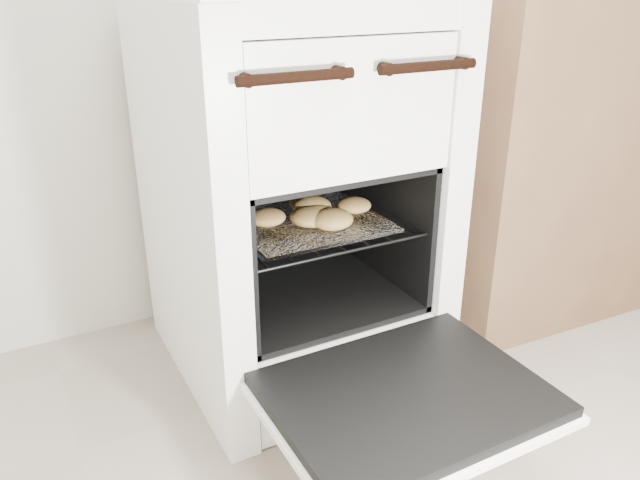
{
  "coord_description": "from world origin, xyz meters",
  "views": [
    {
      "loc": [
        -0.71,
        -0.19,
        0.99
      ],
      "look_at": [
        -0.07,
        1.01,
        0.41
      ],
      "focal_mm": 35.0,
      "sensor_mm": 36.0,
      "label": 1
    }
  ],
  "objects": [
    {
      "name": "baked_rolls",
      "position": [
        -0.06,
        1.06,
        0.46
      ],
      "size": [
        0.32,
        0.25,
        0.05
      ],
      "color": "tan",
      "rests_on": "foil_sheet"
    },
    {
      "name": "oven_door",
      "position": [
        -0.07,
        0.64,
        0.21
      ],
      "size": [
        0.55,
        0.43,
        0.04
      ],
      "color": "black",
      "rests_on": "stove"
    },
    {
      "name": "oven_rack",
      "position": [
        -0.07,
        1.09,
        0.43
      ],
      "size": [
        0.45,
        0.43,
        0.01
      ],
      "color": "black",
      "rests_on": "stove"
    },
    {
      "name": "foil_sheet",
      "position": [
        -0.07,
        1.07,
        0.43
      ],
      "size": [
        0.35,
        0.31,
        0.01
      ],
      "primitive_type": "cube",
      "color": "white",
      "rests_on": "oven_rack"
    },
    {
      "name": "counter",
      "position": [
        0.9,
        1.21,
        0.49
      ],
      "size": [
        1.02,
        0.7,
        0.99
      ],
      "primitive_type": "cube",
      "rotation": [
        0.0,
        0.0,
        -0.04
      ],
      "color": "brown",
      "rests_on": "ground"
    },
    {
      "name": "stove",
      "position": [
        -0.07,
        1.16,
        0.46
      ],
      "size": [
        0.62,
        0.69,
        0.95
      ],
      "color": "white",
      "rests_on": "ground"
    }
  ]
}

